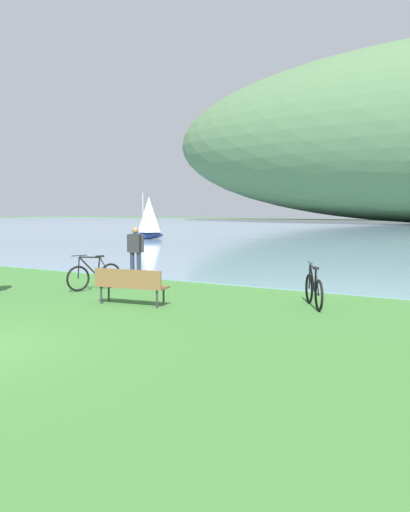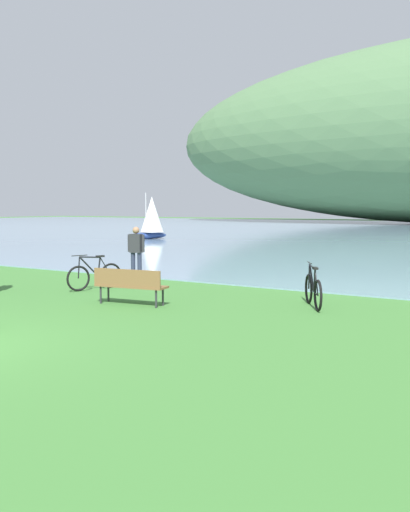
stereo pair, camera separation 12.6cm
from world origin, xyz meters
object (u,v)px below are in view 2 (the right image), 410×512
person_at_shoreline (136,250)px  sailboat_toward_hillside (151,217)px  park_bench_near_camera (130,283)px  bicycle_leaning_near_bench (95,276)px  bicycle_beside_path (313,290)px

person_at_shoreline → sailboat_toward_hillside: (-13.27, 18.24, 0.63)m
park_bench_near_camera → bicycle_leaning_near_bench: (-2.47, 1.45, -0.12)m
park_bench_near_camera → bicycle_leaning_near_bench: bearing=149.6°
bicycle_leaning_near_bench → person_at_shoreline: bearing=98.7°
bicycle_beside_path → sailboat_toward_hillside: bearing=135.0°
person_at_shoreline → sailboat_toward_hillside: sailboat_toward_hillside is taller
person_at_shoreline → bicycle_beside_path: bearing=-14.4°
park_bench_near_camera → bicycle_beside_path: 4.35m
park_bench_near_camera → person_at_shoreline: (-2.82, 3.76, 0.46)m
sailboat_toward_hillside → bicycle_leaning_near_bench: bearing=-56.5°
park_bench_near_camera → sailboat_toward_hillside: size_ratio=0.56×
park_bench_near_camera → bicycle_beside_path: bicycle_beside_path is taller
bicycle_beside_path → sailboat_toward_hillside: sailboat_toward_hillside is taller
bicycle_beside_path → bicycle_leaning_near_bench: bearing=-174.5°
bicycle_beside_path → person_at_shoreline: size_ratio=0.89×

